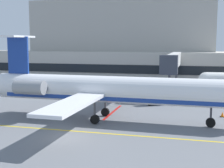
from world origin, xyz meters
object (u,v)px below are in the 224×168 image
(regional_jet, at_px, (107,90))
(belt_loader, at_px, (154,97))
(baggage_tug, at_px, (149,86))
(fuel_tank, at_px, (222,80))
(pushback_tractor, at_px, (0,85))

(regional_jet, relative_size, belt_loader, 9.02)
(baggage_tug, relative_size, fuel_tank, 0.42)
(regional_jet, relative_size, baggage_tug, 9.10)
(pushback_tractor, xyz_separation_m, fuel_tank, (36.17, 11.85, 0.69))
(baggage_tug, xyz_separation_m, fuel_tank, (11.84, 6.52, 0.61))
(pushback_tractor, height_order, fuel_tank, fuel_tank)
(regional_jet, distance_m, pushback_tractor, 27.40)
(pushback_tractor, distance_m, fuel_tank, 38.07)
(baggage_tug, bearing_deg, pushback_tractor, -167.65)
(belt_loader, relative_size, fuel_tank, 0.42)
(regional_jet, height_order, fuel_tank, regional_jet)
(baggage_tug, distance_m, belt_loader, 10.74)
(baggage_tug, bearing_deg, fuel_tank, 28.86)
(regional_jet, bearing_deg, fuel_tank, 63.58)
(baggage_tug, height_order, fuel_tank, fuel_tank)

